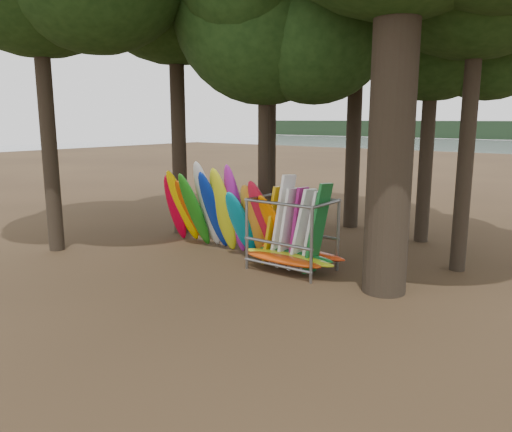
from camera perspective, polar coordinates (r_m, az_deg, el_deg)
The scene contains 6 objects.
ground at distance 14.78m, azimuth -2.41°, elevation -6.39°, with size 120.00×120.00×0.00m, color #47331E.
oak_1 at distance 21.86m, azimuth 1.78°, elevation 23.01°, with size 7.78×7.78×12.37m.
oak_3 at distance 19.22m, azimuth 19.84°, elevation 21.22°, with size 6.97×6.97×11.09m.
oak_5 at distance 17.29m, azimuth 0.94°, elevation 22.22°, with size 6.75×6.75×10.73m.
kayak_row at distance 16.74m, azimuth -4.01°, elevation 0.33°, with size 5.32×1.91×3.20m.
storage_rack at distance 14.79m, azimuth 4.19°, elevation -2.40°, with size 3.06×1.56×2.82m.
Camera 1 is at (9.06, -10.81, 4.42)m, focal length 35.00 mm.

